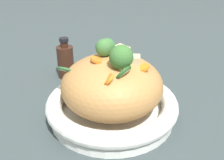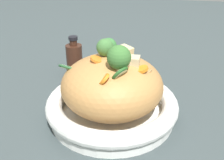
% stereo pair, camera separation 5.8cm
% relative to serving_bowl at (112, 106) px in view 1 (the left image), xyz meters
% --- Properties ---
extents(ground_plane, '(3.00, 3.00, 0.00)m').
position_rel_serving_bowl_xyz_m(ground_plane, '(0.00, 0.00, -0.03)').
color(ground_plane, '#374142').
extents(serving_bowl, '(0.29, 0.29, 0.05)m').
position_rel_serving_bowl_xyz_m(serving_bowl, '(0.00, 0.00, 0.00)').
color(serving_bowl, white).
rests_on(serving_bowl, ground_plane).
extents(noodle_heap, '(0.22, 0.22, 0.13)m').
position_rel_serving_bowl_xyz_m(noodle_heap, '(-0.00, -0.00, 0.05)').
color(noodle_heap, '#B47F45').
rests_on(noodle_heap, serving_bowl).
extents(broccoli_florets, '(0.09, 0.11, 0.06)m').
position_rel_serving_bowl_xyz_m(broccoli_florets, '(-0.00, 0.01, 0.13)').
color(broccoli_florets, '#8EB36D').
rests_on(broccoli_florets, serving_bowl).
extents(carrot_coins, '(0.12, 0.09, 0.03)m').
position_rel_serving_bowl_xyz_m(carrot_coins, '(-0.01, 0.03, 0.11)').
color(carrot_coins, orange).
rests_on(carrot_coins, serving_bowl).
extents(zucchini_slices, '(0.17, 0.13, 0.06)m').
position_rel_serving_bowl_xyz_m(zucchini_slices, '(0.03, 0.01, 0.10)').
color(zucchini_slices, beige).
rests_on(zucchini_slices, serving_bowl).
extents(chicken_chunks, '(0.07, 0.15, 0.04)m').
position_rel_serving_bowl_xyz_m(chicken_chunks, '(-0.02, -0.01, 0.11)').
color(chicken_chunks, '#C8B68D').
rests_on(chicken_chunks, serving_bowl).
extents(soy_sauce_bottle, '(0.05, 0.05, 0.12)m').
position_rel_serving_bowl_xyz_m(soy_sauce_bottle, '(0.15, -0.20, 0.02)').
color(soy_sauce_bottle, '#381E14').
rests_on(soy_sauce_bottle, ground_plane).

